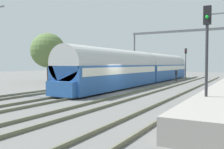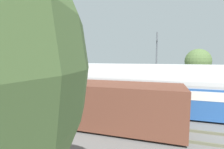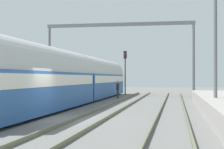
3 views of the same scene
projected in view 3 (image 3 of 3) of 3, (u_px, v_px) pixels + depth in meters
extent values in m
plane|color=slate|center=(52.00, 119.00, 17.52)|extent=(120.00, 120.00, 0.00)
cube|color=#64644C|center=(2.00, 117.00, 17.98)|extent=(0.08, 60.00, 0.16)
cube|color=#64644C|center=(29.00, 117.00, 17.73)|extent=(0.08, 60.00, 0.16)
cube|color=#64644C|center=(76.00, 118.00, 17.31)|extent=(0.08, 60.00, 0.16)
cube|color=#64644C|center=(105.00, 119.00, 17.06)|extent=(0.08, 60.00, 0.16)
cube|color=#64644C|center=(156.00, 120.00, 16.64)|extent=(0.08, 60.00, 0.16)
cube|color=#64644C|center=(187.00, 120.00, 16.39)|extent=(0.08, 60.00, 0.16)
cube|color=#28569E|center=(37.00, 91.00, 20.59)|extent=(2.90, 16.00, 2.20)
cube|color=silver|center=(37.00, 80.00, 20.59)|extent=(2.93, 15.36, 0.64)
cylinder|color=#B7B7B7|center=(37.00, 68.00, 20.60)|extent=(2.84, 16.00, 2.84)
cube|color=#28569E|center=(98.00, 85.00, 36.69)|extent=(2.90, 16.00, 2.20)
cube|color=silver|center=(98.00, 79.00, 36.69)|extent=(2.93, 15.36, 0.64)
cylinder|color=#B7B7B7|center=(98.00, 72.00, 36.70)|extent=(2.84, 16.00, 2.84)
cube|color=brown|center=(18.00, 85.00, 26.96)|extent=(2.80, 13.00, 2.70)
cube|color=black|center=(18.00, 102.00, 26.95)|extent=(2.52, 11.96, 0.10)
cylinder|color=#343434|center=(118.00, 94.00, 34.78)|extent=(0.18, 0.18, 0.85)
cube|color=#232833|center=(118.00, 87.00, 34.79)|extent=(0.24, 0.40, 0.64)
sphere|color=tan|center=(118.00, 82.00, 34.79)|extent=(0.24, 0.24, 0.24)
cylinder|color=#2D2D33|center=(125.00, 77.00, 42.67)|extent=(0.14, 0.14, 4.31)
cube|color=black|center=(125.00, 55.00, 42.70)|extent=(0.36, 0.20, 0.90)
sphere|color=red|center=(125.00, 54.00, 42.58)|extent=(0.16, 0.16, 0.16)
cylinder|color=#585D62|center=(49.00, 62.00, 39.37)|extent=(0.28, 0.28, 7.50)
cylinder|color=#585D62|center=(194.00, 61.00, 36.66)|extent=(0.28, 0.28, 7.50)
cube|color=#585D62|center=(119.00, 24.00, 38.05)|extent=(15.86, 0.24, 0.36)
cylinder|color=#585D62|center=(215.00, 43.00, 20.10)|extent=(0.20, 0.20, 8.00)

